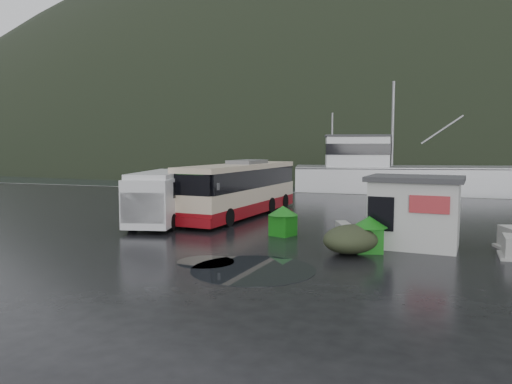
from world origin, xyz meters
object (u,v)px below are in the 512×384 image
(waste_bin_right, at_px, (283,236))
(jersey_barrier_c, at_px, (510,257))
(white_van, at_px, (164,224))
(fishing_trawler, at_px, (428,190))
(coach_bus, at_px, (241,216))
(ticket_kiosk, at_px, (413,247))
(jersey_barrier_a, at_px, (344,240))
(dome_tent, at_px, (351,253))
(waste_bin_left, at_px, (369,252))

(waste_bin_right, bearing_deg, jersey_barrier_c, -9.59)
(white_van, distance_m, fishing_trawler, 29.06)
(coach_bus, xyz_separation_m, white_van, (-2.69, -4.22, 0.00))
(white_van, height_order, fishing_trawler, fishing_trawler)
(white_van, xyz_separation_m, fishing_trawler, (12.95, 26.02, 0.00))
(jersey_barrier_c, distance_m, fishing_trawler, 28.84)
(coach_bus, distance_m, ticket_kiosk, 11.52)
(coach_bus, bearing_deg, white_van, -117.95)
(jersey_barrier_a, bearing_deg, jersey_barrier_c, -12.51)
(white_van, bearing_deg, jersey_barrier_c, -22.44)
(fishing_trawler, bearing_deg, jersey_barrier_c, -96.64)
(jersey_barrier_a, bearing_deg, dome_tent, -74.53)
(dome_tent, xyz_separation_m, jersey_barrier_c, (5.64, 1.12, 0.00))
(waste_bin_left, bearing_deg, ticket_kiosk, 44.81)
(coach_bus, relative_size, waste_bin_left, 8.26)
(white_van, distance_m, ticket_kiosk, 12.63)
(dome_tent, bearing_deg, white_van, 159.79)
(jersey_barrier_c, bearing_deg, waste_bin_right, 170.41)
(ticket_kiosk, bearing_deg, jersey_barrier_c, -8.90)
(jersey_barrier_c, bearing_deg, waste_bin_left, -171.67)
(dome_tent, bearing_deg, fishing_trawler, 84.91)
(coach_bus, distance_m, waste_bin_left, 11.20)
(dome_tent, height_order, jersey_barrier_a, dome_tent)
(white_van, relative_size, waste_bin_right, 4.84)
(waste_bin_right, relative_size, dome_tent, 0.50)
(coach_bus, xyz_separation_m, ticket_kiosk, (9.81, -6.03, 0.00))
(jersey_barrier_a, relative_size, jersey_barrier_c, 0.95)
(fishing_trawler, bearing_deg, waste_bin_right, -115.35)
(waste_bin_left, height_order, dome_tent, waste_bin_left)
(white_van, xyz_separation_m, jersey_barrier_a, (9.59, -1.26, 0.00))
(waste_bin_left, xyz_separation_m, jersey_barrier_a, (-1.31, 2.14, 0.00))
(dome_tent, bearing_deg, jersey_barrier_a, 105.47)
(ticket_kiosk, distance_m, jersey_barrier_a, 2.96)
(waste_bin_left, height_order, ticket_kiosk, ticket_kiosk)
(waste_bin_right, height_order, fishing_trawler, fishing_trawler)
(fishing_trawler, bearing_deg, coach_bus, -127.78)
(dome_tent, xyz_separation_m, ticket_kiosk, (2.21, 1.97, 0.00))
(white_van, relative_size, ticket_kiosk, 1.81)
(ticket_kiosk, xyz_separation_m, jersey_barrier_c, (3.43, -0.85, 0.00))
(waste_bin_left, distance_m, waste_bin_right, 4.70)
(waste_bin_left, relative_size, ticket_kiosk, 0.38)
(white_van, height_order, dome_tent, white_van)
(coach_bus, xyz_separation_m, jersey_barrier_a, (6.90, -5.48, 0.00))
(waste_bin_left, relative_size, fishing_trawler, 0.05)
(coach_bus, relative_size, dome_tent, 4.21)
(dome_tent, distance_m, ticket_kiosk, 2.97)
(waste_bin_left, distance_m, ticket_kiosk, 2.25)
(white_van, relative_size, jersey_barrier_a, 4.41)
(waste_bin_left, bearing_deg, dome_tent, -147.84)
(coach_bus, relative_size, waste_bin_right, 8.41)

